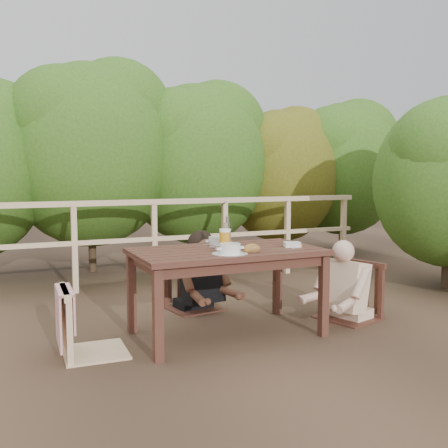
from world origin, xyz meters
name	(u,v)px	position (x,y,z in m)	size (l,w,h in m)	color
ground	(227,334)	(0.00, 0.00, 0.00)	(60.00, 60.00, 0.00)	brown
table	(227,293)	(0.00, 0.00, 0.34)	(1.49, 0.84, 0.69)	#3F2118
chair_left	(94,290)	(-1.06, 0.00, 0.47)	(0.47, 0.47, 0.94)	#D5B185
chair_far	(194,260)	(0.04, 0.84, 0.48)	(0.47, 0.47, 0.95)	#3F2118
chair_right	(349,266)	(1.19, -0.05, 0.48)	(0.48, 0.48, 0.96)	#3F2118
woman	(193,248)	(0.04, 0.86, 0.59)	(0.48, 0.58, 1.18)	black
diner_right	(352,253)	(1.22, -0.05, 0.59)	(0.48, 0.59, 1.19)	beige
railing	(154,243)	(0.00, 2.00, 0.51)	(5.60, 0.10, 1.01)	#D5B185
hedge_row	(156,130)	(0.40, 3.20, 1.90)	(6.60, 1.60, 3.80)	#2E5017
soup_near	(230,249)	(-0.08, -0.22, 0.73)	(0.27, 0.27, 0.09)	white
soup_far	(217,241)	(0.03, 0.26, 0.73)	(0.25, 0.25, 0.08)	white
bread_roll	(252,249)	(0.11, -0.23, 0.73)	(0.13, 0.10, 0.08)	#B17937
beer_glass	(225,240)	(-0.01, 0.01, 0.78)	(0.09, 0.09, 0.17)	orange
bottle	(228,232)	(0.07, 0.13, 0.82)	(0.06, 0.06, 0.26)	silver
tumbler	(254,250)	(0.10, -0.28, 0.73)	(0.06, 0.06, 0.07)	silver
butter_tub	(292,245)	(0.53, -0.13, 0.72)	(0.13, 0.09, 0.06)	white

